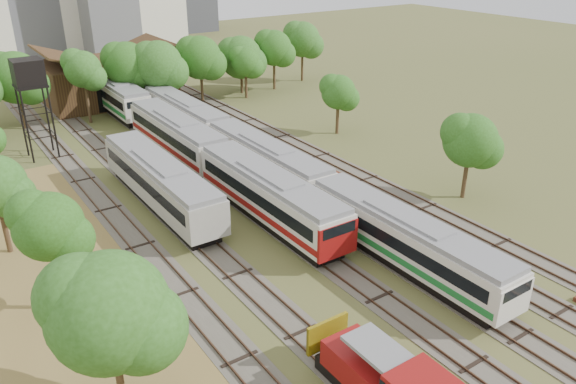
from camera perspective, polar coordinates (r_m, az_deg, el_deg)
ground at (r=35.57m, az=15.20°, el=-11.76°), size 240.00×240.00×0.00m
dry_grass_patch at (r=33.26m, az=-18.62°, el=-15.15°), size 14.00×60.00×0.04m
tracks at (r=52.35m, az=-6.00°, el=1.37°), size 24.60×80.00×0.19m
railcar_red_set at (r=50.62m, az=-7.18°, el=3.04°), size 3.25×34.58×4.03m
railcar_green_set at (r=50.93m, az=-2.17°, el=3.14°), size 2.98×52.07×3.69m
railcar_rear at (r=74.86m, az=-17.03°, el=9.31°), size 3.30×16.08×4.09m
old_grey_coach at (r=47.17m, az=-12.83°, el=0.99°), size 3.20×18.00×3.97m
water_tower at (r=60.39m, az=-24.86°, el=10.69°), size 2.85×2.85×9.89m
rail_pile_far at (r=51.54m, az=6.53°, el=1.08°), size 0.52×8.38×0.27m
maintenance_shed at (r=80.72m, az=-17.83°, el=10.83°), size 16.45×11.55×7.58m
tree_band_far at (r=75.13m, az=-12.94°, el=12.77°), size 50.86×8.98×9.35m
tree_band_right at (r=60.57m, az=6.06°, el=9.56°), size 5.98×42.88×7.43m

